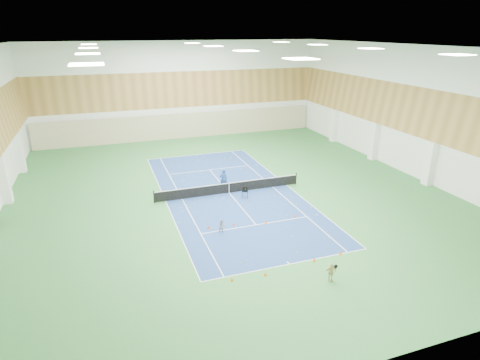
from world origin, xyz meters
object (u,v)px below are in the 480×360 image
at_px(coach, 223,179).
at_px(child_apron, 331,272).
at_px(tennis_net, 229,187).
at_px(ball_cart, 245,193).
at_px(child_court, 222,226).

relative_size(coach, child_apron, 1.64).
bearing_deg(tennis_net, child_apron, -84.23).
distance_m(coach, child_apron, 15.29).
bearing_deg(tennis_net, ball_cart, -56.70).
height_order(tennis_net, coach, coach).
bearing_deg(child_court, coach, 75.17).
xyz_separation_m(tennis_net, child_apron, (1.43, -14.17, 0.02)).
bearing_deg(child_court, child_apron, -58.46).
bearing_deg(child_apron, ball_cart, 105.92).
distance_m(child_apron, ball_cart, 12.76).
bearing_deg(coach, ball_cart, 123.95).
distance_m(tennis_net, child_apron, 14.25).
relative_size(coach, ball_cart, 2.14).
relative_size(child_court, child_apron, 0.85).
relative_size(tennis_net, child_apron, 11.26).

